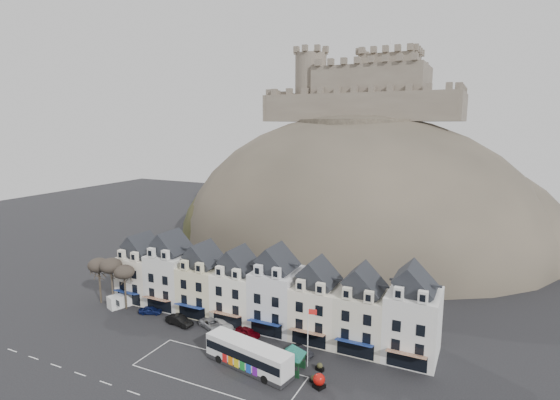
# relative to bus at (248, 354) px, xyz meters

# --- Properties ---
(ground) EXTENTS (300.00, 300.00, 0.00)m
(ground) POSITION_rel_bus_xyz_m (-5.20, -3.50, -1.97)
(ground) COLOR black
(ground) RESTS_ON ground
(coach_bay_markings) EXTENTS (22.00, 7.50, 0.01)m
(coach_bay_markings) POSITION_rel_bus_xyz_m (-3.20, -2.25, -1.97)
(coach_bay_markings) COLOR silver
(coach_bay_markings) RESTS_ON ground
(townhouse_terrace) EXTENTS (54.40, 9.35, 11.80)m
(townhouse_terrace) POSITION_rel_bus_xyz_m (-5.05, 12.47, 3.33)
(townhouse_terrace) COLOR #F0E6D0
(townhouse_terrace) RESTS_ON ground
(castle_hill) EXTENTS (100.00, 76.00, 68.00)m
(castle_hill) POSITION_rel_bus_xyz_m (-3.95, 65.46, -1.86)
(castle_hill) COLOR #3E3930
(castle_hill) RESTS_ON ground
(castle) EXTENTS (50.20, 22.20, 22.00)m
(castle) POSITION_rel_bus_xyz_m (-4.69, 72.44, 38.22)
(castle) COLOR #685B50
(castle) RESTS_ON ground
(tree_left_far) EXTENTS (3.61, 3.61, 8.24)m
(tree_left_far) POSITION_rel_bus_xyz_m (-34.20, 7.00, 4.93)
(tree_left_far) COLOR #31271F
(tree_left_far) RESTS_ON ground
(tree_left_mid) EXTENTS (3.78, 3.78, 8.64)m
(tree_left_mid) POSITION_rel_bus_xyz_m (-31.20, 7.00, 5.27)
(tree_left_mid) COLOR #31271F
(tree_left_mid) RESTS_ON ground
(tree_left_near) EXTENTS (3.43, 3.43, 7.84)m
(tree_left_near) POSITION_rel_bus_xyz_m (-28.20, 7.00, 4.58)
(tree_left_near) COLOR #31271F
(tree_left_near) RESTS_ON ground
(bus) EXTENTS (12.96, 5.34, 3.57)m
(bus) POSITION_rel_bus_xyz_m (0.00, 0.00, 0.00)
(bus) COLOR #262628
(bus) RESTS_ON ground
(bus_shelter) EXTENTS (5.98, 5.98, 3.81)m
(bus_shelter) POSITION_rel_bus_xyz_m (5.45, 1.83, 0.98)
(bus_shelter) COLOR black
(bus_shelter) RESTS_ON ground
(red_buoy) EXTENTS (1.61, 1.61, 1.81)m
(red_buoy) POSITION_rel_bus_xyz_m (9.78, 0.02, -1.05)
(red_buoy) COLOR black
(red_buoy) RESTS_ON ground
(flagpole) EXTENTS (1.17, 0.34, 8.27)m
(flagpole) POSITION_rel_bus_xyz_m (6.82, 3.82, 2.75)
(flagpole) COLOR silver
(flagpole) RESTS_ON ground
(white_van) EXTENTS (3.55, 5.12, 2.15)m
(white_van) POSITION_rel_bus_xyz_m (-29.67, 7.60, -0.89)
(white_van) COLOR white
(white_van) RESTS_ON ground
(planter_west) EXTENTS (1.17, 0.77, 1.08)m
(planter_west) POSITION_rel_bus_xyz_m (8.56, 3.50, -1.45)
(planter_west) COLOR black
(planter_west) RESTS_ON ground
(planter_east) EXTENTS (1.07, 0.75, 0.97)m
(planter_east) POSITION_rel_bus_xyz_m (8.81, 0.67, -1.51)
(planter_east) COLOR black
(planter_east) RESTS_ON ground
(car_navy) EXTENTS (4.08, 2.84, 1.29)m
(car_navy) POSITION_rel_bus_xyz_m (-23.04, 7.25, -1.33)
(car_navy) COLOR #0E1848
(car_navy) RESTS_ON ground
(car_black) EXTENTS (4.91, 2.24, 1.56)m
(car_black) POSITION_rel_bus_xyz_m (-16.00, 6.03, -1.19)
(car_black) COLOR black
(car_black) RESTS_ON ground
(car_silver) EXTENTS (5.33, 4.01, 1.36)m
(car_silver) POSITION_rel_bus_xyz_m (-10.80, 7.39, -1.29)
(car_silver) COLOR #97989E
(car_silver) RESTS_ON ground
(car_white) EXTENTS (4.83, 3.22, 1.30)m
(car_white) POSITION_rel_bus_xyz_m (-9.60, 8.50, -1.32)
(car_white) COLOR white
(car_white) RESTS_ON ground
(car_maroon) EXTENTS (4.17, 2.13, 1.36)m
(car_maroon) POSITION_rel_bus_xyz_m (-4.40, 7.45, -1.29)
(car_maroon) COLOR #59050D
(car_maroon) RESTS_ON ground
(car_charcoal) EXTENTS (3.90, 2.16, 1.22)m
(car_charcoal) POSITION_rel_bus_xyz_m (4.80, 6.00, -1.36)
(car_charcoal) COLOR black
(car_charcoal) RESTS_ON ground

